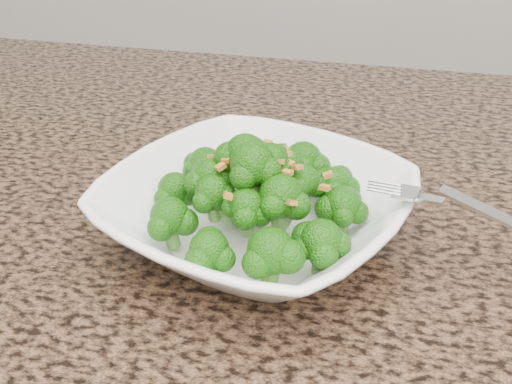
# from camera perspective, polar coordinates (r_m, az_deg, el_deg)

# --- Properties ---
(granite_counter) EXTENTS (1.64, 1.04, 0.03)m
(granite_counter) POSITION_cam_1_polar(r_m,az_deg,el_deg) (0.51, 3.26, -9.35)
(granite_counter) COLOR brown
(granite_counter) RESTS_ON cabinet
(bowl) EXTENTS (0.31, 0.31, 0.06)m
(bowl) POSITION_cam_1_polar(r_m,az_deg,el_deg) (0.53, 0.00, -1.89)
(bowl) COLOR white
(bowl) RESTS_ON granite_counter
(broccoli_pile) EXTENTS (0.21, 0.21, 0.06)m
(broccoli_pile) POSITION_cam_1_polar(r_m,az_deg,el_deg) (0.50, 0.00, 3.97)
(broccoli_pile) COLOR #1D650B
(broccoli_pile) RESTS_ON bowl
(garlic_topping) EXTENTS (0.13, 0.13, 0.01)m
(garlic_topping) POSITION_cam_1_polar(r_m,az_deg,el_deg) (0.49, 0.00, 7.54)
(garlic_topping) COLOR #B97C2D
(garlic_topping) RESTS_ON broccoli_pile
(fork) EXTENTS (0.17, 0.08, 0.01)m
(fork) POSITION_cam_1_polar(r_m,az_deg,el_deg) (0.50, 15.64, -0.71)
(fork) COLOR silver
(fork) RESTS_ON bowl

